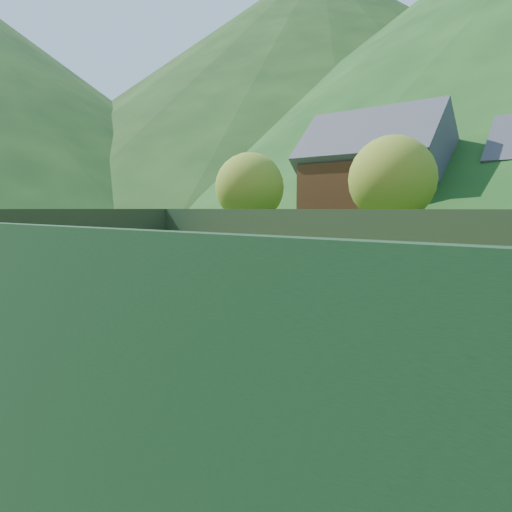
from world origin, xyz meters
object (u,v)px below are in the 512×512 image
Objects in this scene: student_a at (367,271)px; tennis_net at (271,281)px; coach at (189,269)px; ball_hopper at (80,268)px; student_c at (451,282)px; chalet_left at (374,182)px; student_b at (424,283)px.

tennis_net is (-2.37, -2.66, -0.28)m from student_a.
coach reaches higher than ball_hopper.
student_c is at bearing 164.88° from student_a.
tennis_net is 32.04m from chalet_left.
chalet_left reaches higher than student_b.
chalet_left reaches higher than ball_hopper.
student_a is at bearing 34.30° from ball_hopper.
student_c is 0.11× the size of chalet_left.
student_a is 0.11× the size of chalet_left.
chalet_left is at bearing 127.96° from coach.
student_a is 2.60m from student_b.
ball_hopper is at bearing -152.35° from tennis_net.
ball_hopper is at bearing 49.54° from student_c.
coach is 1.25× the size of student_a.
tennis_net is at bearing 71.43° from coach.
chalet_left is (-12.37, 27.34, 4.85)m from student_a.
coach is 0.14× the size of chalet_left.
student_a reaches higher than student_b.
student_c is (7.40, 4.24, -0.21)m from coach.
coach is 8.53m from student_c.
student_b is at bearing 56.88° from student_c.
student_c is 32.25m from chalet_left.
student_b is at bearing 53.44° from coach.
student_c reaches higher than student_b.
coach is 1.41× the size of student_b.
chalet_left is (-14.78, 28.31, 4.94)m from student_b.
tennis_net is (1.94, 2.12, -0.47)m from coach.
coach is 1.93× the size of ball_hopper.
tennis_net is at bearing -71.57° from chalet_left.
student_a reaches higher than ball_hopper.
coach is at bearing 54.53° from student_c.
student_c is (0.68, 0.43, 0.07)m from student_b.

